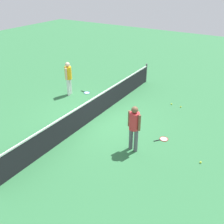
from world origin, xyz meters
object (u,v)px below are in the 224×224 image
at_px(player_near_side, 134,125).
at_px(tennis_ball_by_net, 201,162).
at_px(tennis_racket_far_player, 87,93).
at_px(tennis_ball_near_player, 181,107).
at_px(player_far_side, 68,76).
at_px(tennis_racket_near_player, 163,139).
at_px(tennis_ball_midcourt, 172,104).

relative_size(player_near_side, tennis_ball_by_net, 25.76).
relative_size(tennis_racket_far_player, tennis_ball_near_player, 9.02).
bearing_deg(tennis_ball_by_net, tennis_racket_far_player, 68.89).
bearing_deg(tennis_ball_near_player, tennis_ball_by_net, -151.92).
xyz_separation_m(player_far_side, tennis_ball_by_net, (-1.94, -7.22, -0.98)).
distance_m(tennis_ball_near_player, tennis_ball_by_net, 4.02).
distance_m(player_far_side, tennis_racket_near_player, 5.88).
bearing_deg(tennis_ball_near_player, player_far_side, 106.86).
bearing_deg(tennis_ball_midcourt, player_far_side, 108.88).
height_order(tennis_racket_far_player, tennis_ball_near_player, tennis_ball_near_player).
height_order(tennis_racket_near_player, tennis_ball_near_player, tennis_ball_near_player).
relative_size(tennis_ball_near_player, tennis_ball_midcourt, 1.00).
distance_m(player_near_side, player_far_side, 5.56).
bearing_deg(tennis_ball_near_player, tennis_racket_near_player, -173.60).
bearing_deg(tennis_racket_near_player, player_near_side, 150.37).
relative_size(player_near_side, tennis_racket_near_player, 3.00).
distance_m(tennis_racket_far_player, tennis_ball_by_net, 7.09).
bearing_deg(player_far_side, tennis_ball_near_player, -73.14).
distance_m(player_near_side, tennis_ball_midcourt, 4.24).
bearing_deg(player_near_side, tennis_ball_midcourt, 1.85).
relative_size(player_near_side, tennis_ball_midcourt, 25.76).
xyz_separation_m(tennis_ball_by_net, tennis_ball_midcourt, (3.60, 2.36, 0.00)).
bearing_deg(tennis_ball_near_player, tennis_racket_far_player, 101.93).
height_order(tennis_ball_by_net, tennis_ball_midcourt, same).
xyz_separation_m(tennis_racket_far_player, tennis_ball_midcourt, (1.04, -4.25, 0.02)).
relative_size(player_far_side, tennis_racket_far_player, 2.85).
relative_size(tennis_racket_far_player, tennis_ball_midcourt, 9.02).
bearing_deg(tennis_ball_by_net, player_far_side, 74.97).
distance_m(player_far_side, tennis_ball_by_net, 7.54).
bearing_deg(player_near_side, player_far_side, 63.74).
bearing_deg(tennis_racket_near_player, tennis_ball_midcourt, 15.07).
bearing_deg(tennis_ball_midcourt, tennis_racket_far_player, 103.80).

